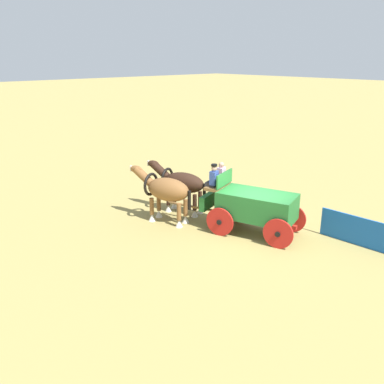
% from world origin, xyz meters
% --- Properties ---
extents(ground_plane, '(220.00, 220.00, 0.00)m').
position_xyz_m(ground_plane, '(0.00, 0.00, 0.00)').
color(ground_plane, '#9E8C4C').
extents(show_wagon, '(5.81, 2.81, 2.70)m').
position_xyz_m(show_wagon, '(0.16, 0.05, 1.16)').
color(show_wagon, '#236B2D').
rests_on(show_wagon, ground).
extents(draft_horse_near, '(2.91, 1.53, 2.26)m').
position_xyz_m(draft_horse_near, '(3.40, 1.82, 1.39)').
color(draft_horse_near, brown).
rests_on(draft_horse_near, ground).
extents(draft_horse_off, '(2.91, 1.46, 2.21)m').
position_xyz_m(draft_horse_off, '(3.83, 0.59, 1.34)').
color(draft_horse_off, '#331E14').
rests_on(draft_horse_off, ground).
extents(sponsor_banner, '(3.20, 0.23, 1.10)m').
position_xyz_m(sponsor_banner, '(-3.33, -1.99, 0.55)').
color(sponsor_banner, '#1959B2').
rests_on(sponsor_banner, ground).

